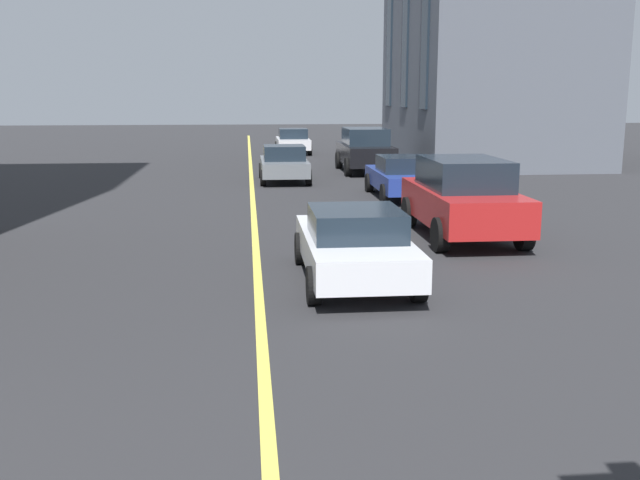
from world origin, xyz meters
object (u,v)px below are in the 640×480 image
car_red_parked_a (463,197)px  car_white_parked_b (293,141)px  car_blue_oncoming (403,176)px  car_grey_far (284,164)px  car_black_trailing (365,149)px  car_white_near (354,244)px

car_red_parked_a → car_white_parked_b: size_ratio=1.21×
car_red_parked_a → car_white_parked_b: (24.45, 2.49, -0.27)m
car_red_parked_a → car_blue_oncoming: (6.71, -0.00, -0.27)m
car_grey_far → car_blue_oncoming: bearing=-142.4°
car_blue_oncoming → car_black_trailing: bearing=0.0°
car_blue_oncoming → car_grey_far: (4.73, 3.64, -0.00)m
car_blue_oncoming → car_red_parked_a: bearing=180.0°
car_black_trailing → car_white_parked_b: car_black_trailing is taller
car_black_trailing → car_grey_far: (-3.12, 3.64, -0.27)m
car_white_parked_b → car_grey_far: bearing=174.9°
car_white_near → car_red_parked_a: bearing=-39.2°
car_grey_far → car_white_parked_b: (13.01, -1.16, 0.00)m
car_red_parked_a → car_grey_far: 12.01m
car_white_near → car_blue_oncoming: size_ratio=1.00×
car_red_parked_a → car_blue_oncoming: car_red_parked_a is taller
car_grey_far → car_white_near: bearing=-178.1°
car_red_parked_a → car_white_parked_b: bearing=5.8°
car_white_near → car_grey_far: (15.30, 0.49, -0.00)m
car_red_parked_a → car_white_parked_b: car_red_parked_a is taller
car_blue_oncoming → car_grey_far: bearing=37.6°
car_blue_oncoming → car_white_parked_b: bearing=8.0°
car_blue_oncoming → car_grey_far: 5.97m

